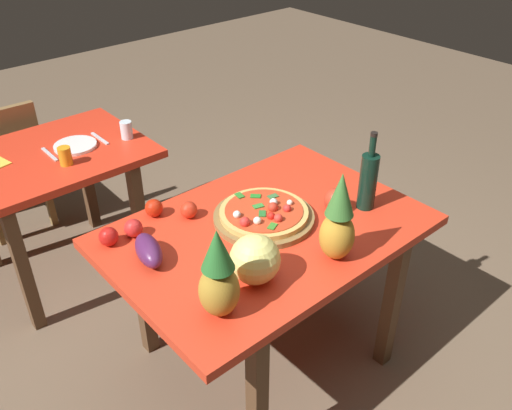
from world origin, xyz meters
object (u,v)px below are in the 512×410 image
(tomato_near_board, at_px, (133,228))
(tomato_by_bottle, at_px, (154,208))
(display_table, at_px, (266,244))
(fork_utensil, at_px, (50,154))
(eggplant, at_px, (149,250))
(tomato_beside_pepper, at_px, (189,210))
(dining_chair, at_px, (6,161))
(dinner_plate, at_px, (75,146))
(background_table, at_px, (48,174))
(pineapple_left, at_px, (219,277))
(drinking_glass_juice, at_px, (65,156))
(wine_bottle, at_px, (368,180))
(knife_utensil, at_px, (100,138))
(drinking_glass_water, at_px, (126,130))
(tomato_at_corner, at_px, (109,237))
(melon, at_px, (255,259))
(pizza_board, at_px, (264,217))
(pizza, at_px, (264,212))
(bell_pepper, at_px, (336,201))
(pineapple_right, at_px, (338,221))

(tomato_near_board, distance_m, tomato_by_bottle, 0.16)
(display_table, height_order, fork_utensil, fork_utensil)
(eggplant, distance_m, tomato_beside_pepper, 0.31)
(fork_utensil, bearing_deg, dining_chair, 96.39)
(dinner_plate, distance_m, fork_utensil, 0.14)
(background_table, xyz_separation_m, pineapple_left, (-0.01, -1.49, 0.27))
(tomato_by_bottle, distance_m, drinking_glass_juice, 0.68)
(wine_bottle, bearing_deg, knife_utensil, 112.19)
(dining_chair, bearing_deg, drinking_glass_water, 124.30)
(tomato_near_board, bearing_deg, dinner_plate, 79.17)
(wine_bottle, relative_size, tomato_beside_pepper, 4.86)
(tomato_at_corner, height_order, dinner_plate, tomato_at_corner)
(knife_utensil, bearing_deg, melon, -94.92)
(display_table, relative_size, dinner_plate, 5.82)
(pineapple_left, distance_m, drinking_glass_juice, 1.32)
(tomato_at_corner, xyz_separation_m, tomato_by_bottle, (0.24, 0.06, -0.00))
(dining_chair, xyz_separation_m, drinking_glass_water, (0.46, -0.70, 0.31))
(tomato_at_corner, xyz_separation_m, fork_utensil, (0.13, 0.88, -0.03))
(display_table, xyz_separation_m, fork_utensil, (-0.41, 1.20, 0.09))
(dinner_plate, bearing_deg, pizza_board, -75.55)
(tomato_near_board, bearing_deg, pineapple_left, -90.51)
(melon, height_order, tomato_beside_pepper, melon)
(knife_utensil, bearing_deg, dining_chair, 118.90)
(tomato_at_corner, bearing_deg, melon, -60.92)
(pizza, xyz_separation_m, tomato_at_corner, (-0.57, 0.27, -0.00))
(eggplant, bearing_deg, dining_chair, 89.90)
(display_table, distance_m, tomato_near_board, 0.55)
(display_table, xyz_separation_m, knife_utensil, (-0.13, 1.20, 0.09))
(dining_chair, bearing_deg, tomato_by_bottle, 97.87)
(display_table, height_order, background_table, same)
(tomato_beside_pepper, relative_size, tomato_at_corner, 0.95)
(bell_pepper, xyz_separation_m, knife_utensil, (-0.44, 1.30, -0.05))
(bell_pepper, distance_m, drinking_glass_water, 1.25)
(drinking_glass_water, bearing_deg, display_table, -89.44)
(tomato_beside_pepper, bearing_deg, fork_utensil, 102.95)
(wine_bottle, xyz_separation_m, tomato_by_bottle, (-0.73, 0.54, -0.10))
(dining_chair, xyz_separation_m, knife_utensil, (0.34, -0.62, 0.27))
(drinking_glass_juice, relative_size, dinner_plate, 0.42)
(pineapple_right, height_order, eggplant, pineapple_right)
(dining_chair, bearing_deg, wine_bottle, 115.46)
(tomato_at_corner, bearing_deg, dining_chair, 87.32)
(tomato_by_bottle, bearing_deg, pineapple_right, -61.91)
(tomato_near_board, relative_size, drinking_glass_juice, 0.81)
(bell_pepper, distance_m, dinner_plate, 1.42)
(pineapple_left, xyz_separation_m, eggplant, (-0.03, 0.40, -0.11))
(pizza, relative_size, tomato_beside_pepper, 5.09)
(pineapple_left, bearing_deg, tomato_at_corner, 99.55)
(background_table, bearing_deg, bell_pepper, -60.80)
(eggplant, relative_size, drinking_glass_water, 2.08)
(pizza, height_order, drinking_glass_juice, drinking_glass_juice)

